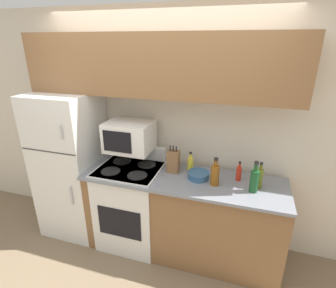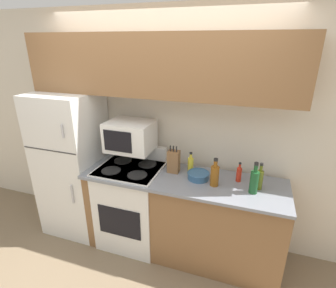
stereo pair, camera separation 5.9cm
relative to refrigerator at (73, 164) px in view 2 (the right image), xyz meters
name	(u,v)px [view 2 (the right image)]	position (x,y,z in m)	size (l,w,h in m)	color
ground_plane	(143,261)	(1.02, -0.32, -0.85)	(12.00, 12.00, 0.00)	#7F6B51
wall_back	(164,130)	(1.02, 0.35, 0.43)	(8.00, 0.05, 2.55)	beige
lower_cabinets	(182,215)	(1.35, -0.02, -0.38)	(2.03, 0.63, 0.93)	brown
refrigerator	(73,164)	(0.00, 0.00, 0.00)	(0.68, 0.66, 1.70)	white
upper_cabinets	(156,65)	(1.02, 0.15, 1.14)	(2.71, 0.36, 0.59)	brown
stove	(132,204)	(0.77, -0.03, -0.36)	(0.67, 0.61, 1.11)	white
microwave	(130,136)	(0.74, 0.07, 0.42)	(0.48, 0.38, 0.31)	white
knife_block	(174,161)	(1.23, 0.06, 0.20)	(0.12, 0.10, 0.29)	brown
bowl	(198,175)	(1.51, 0.00, 0.12)	(0.22, 0.22, 0.07)	#335B84
bottle_wine_green	(254,181)	(2.03, -0.10, 0.20)	(0.08, 0.08, 0.30)	#194C23
bottle_whiskey	(215,175)	(1.68, -0.08, 0.19)	(0.08, 0.08, 0.28)	brown
bottle_hot_sauce	(239,174)	(1.89, 0.08, 0.16)	(0.05, 0.05, 0.20)	red
bottle_olive_oil	(260,179)	(2.08, -0.01, 0.18)	(0.06, 0.06, 0.26)	#5B6619
bottle_cooking_spray	(191,164)	(1.40, 0.12, 0.17)	(0.06, 0.06, 0.22)	gold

